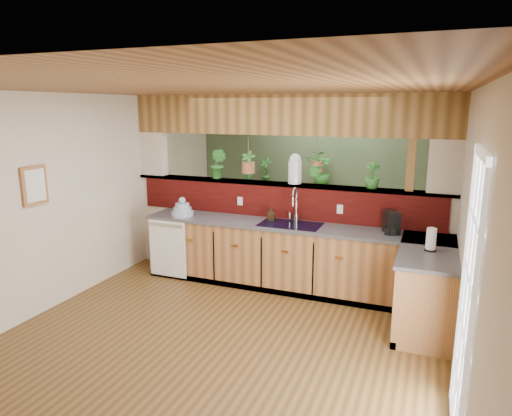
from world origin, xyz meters
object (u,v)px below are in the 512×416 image
at_px(faucet, 295,203).
at_px(shelving_console, 294,213).
at_px(soap_dispenser, 271,213).
at_px(paper_towel, 431,240).
at_px(coffee_maker, 391,223).
at_px(glass_jar, 295,169).
at_px(dish_stack, 182,210).

xyz_separation_m(faucet, shelving_console, (-0.65, 2.12, -0.66)).
distance_m(soap_dispenser, paper_towel, 2.17).
height_order(coffee_maker, glass_jar, glass_jar).
xyz_separation_m(soap_dispenser, glass_jar, (0.25, 0.25, 0.60)).
bearing_deg(faucet, shelving_console, 107.12).
bearing_deg(dish_stack, shelving_console, 68.51).
distance_m(soap_dispenser, coffee_maker, 1.61).
xyz_separation_m(dish_stack, shelving_console, (0.94, 2.39, -0.49)).
height_order(dish_stack, soap_dispenser, dish_stack).
relative_size(dish_stack, glass_jar, 0.77).
relative_size(coffee_maker, glass_jar, 0.67).
bearing_deg(glass_jar, dish_stack, -162.18).
bearing_deg(coffee_maker, glass_jar, 141.35).
distance_m(paper_towel, glass_jar, 2.11).
bearing_deg(paper_towel, shelving_console, 130.65).
relative_size(paper_towel, glass_jar, 0.65).
relative_size(dish_stack, coffee_maker, 1.14).
distance_m(dish_stack, glass_jar, 1.71).
distance_m(faucet, paper_towel, 1.87).
relative_size(dish_stack, paper_towel, 1.18).
bearing_deg(faucet, dish_stack, -170.50).
height_order(faucet, dish_stack, faucet).
height_order(faucet, soap_dispenser, faucet).
bearing_deg(dish_stack, coffee_maker, 3.16).
xyz_separation_m(coffee_maker, glass_jar, (-1.35, 0.33, 0.57)).
relative_size(soap_dispenser, shelving_console, 0.12).
xyz_separation_m(soap_dispenser, shelving_console, (-0.32, 2.15, -0.50)).
height_order(paper_towel, shelving_console, paper_towel).
height_order(soap_dispenser, paper_towel, paper_towel).
xyz_separation_m(faucet, soap_dispenser, (-0.33, -0.03, -0.16)).
bearing_deg(soap_dispenser, faucet, 5.58).
bearing_deg(shelving_console, coffee_maker, -69.23).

